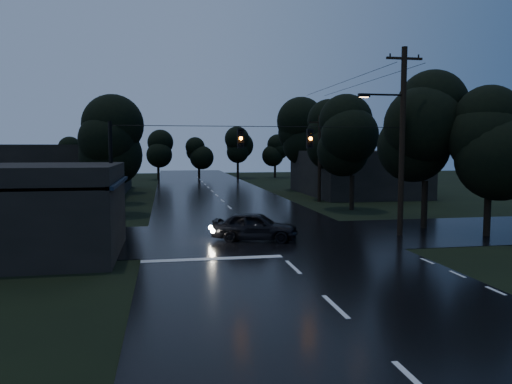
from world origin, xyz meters
name	(u,v)px	position (x,y,z in m)	size (l,w,h in m)	color
ground	(335,307)	(0.00, 0.00, 0.00)	(160.00, 160.00, 0.00)	black
main_road	(222,201)	(0.00, 30.00, 0.00)	(12.00, 120.00, 0.02)	black
cross_street	(260,237)	(0.00, 12.00, 0.00)	(60.00, 9.00, 0.02)	black
building_far_right	(355,173)	(14.00, 34.00, 2.20)	(10.00, 14.00, 4.40)	black
building_far_left	(76,169)	(-14.00, 40.00, 2.50)	(10.00, 16.00, 5.00)	black
utility_pole_main	(401,138)	(7.41, 11.00, 5.26)	(3.50, 0.30, 10.00)	black
utility_pole_far	(320,157)	(8.30, 28.00, 3.88)	(2.00, 0.30, 7.50)	black
anchor_pole_left	(111,184)	(-7.50, 11.00, 3.00)	(0.18, 0.18, 6.00)	black
span_signals	(275,138)	(0.56, 10.99, 5.24)	(15.00, 0.37, 1.12)	black
tree_corner_near	(427,126)	(10.00, 13.00, 5.99)	(4.48, 4.48, 9.44)	black
tree_corner_far	(490,138)	(12.00, 10.00, 5.24)	(3.92, 3.92, 8.26)	black
tree_left_a	(105,140)	(-9.00, 22.00, 5.24)	(3.92, 3.92, 8.26)	black
tree_left_b	(109,137)	(-9.60, 30.00, 5.62)	(4.20, 4.20, 8.85)	black
tree_left_c	(114,135)	(-10.20, 40.00, 5.99)	(4.48, 4.48, 9.44)	black
tree_right_a	(353,136)	(9.00, 22.00, 5.62)	(4.20, 4.20, 8.85)	black
tree_right_b	(327,134)	(9.60, 30.00, 5.99)	(4.48, 4.48, 9.44)	black
tree_right_c	(303,133)	(10.20, 40.00, 6.37)	(4.76, 4.76, 10.03)	black
car	(255,226)	(-0.47, 10.97, 0.74)	(1.75, 4.36, 1.49)	black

